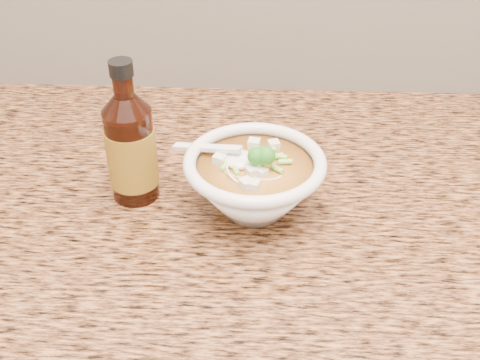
{
  "coord_description": "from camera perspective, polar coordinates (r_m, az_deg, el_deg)",
  "views": [
    {
      "loc": [
        -0.1,
        0.94,
        1.43
      ],
      "look_at": [
        -0.13,
        1.61,
        0.95
      ],
      "focal_mm": 45.0,
      "sensor_mm": 36.0,
      "label": 1
    }
  ],
  "objects": [
    {
      "name": "counter_slab",
      "position": [
        0.92,
        8.48,
        -1.44
      ],
      "size": [
        4.0,
        0.68,
        0.04
      ],
      "primitive_type": "cube",
      "color": "#9F663A",
      "rests_on": "cabinet"
    },
    {
      "name": "hot_sauce_bottle",
      "position": [
        0.85,
        -10.29,
        2.96
      ],
      "size": [
        0.09,
        0.09,
        0.21
      ],
      "rotation": [
        0.0,
        0.0,
        0.26
      ],
      "color": "#321006",
      "rests_on": "counter_slab"
    },
    {
      "name": "soup_bowl",
      "position": [
        0.83,
        1.37,
        -0.26
      ],
      "size": [
        0.22,
        0.19,
        0.11
      ],
      "rotation": [
        0.0,
        0.0,
        -0.35
      ],
      "color": "white",
      "rests_on": "counter_slab"
    }
  ]
}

